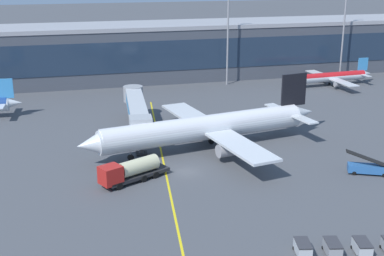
{
  "coord_description": "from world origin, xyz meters",
  "views": [
    {
      "loc": [
        -17.21,
        -69.67,
        29.78
      ],
      "look_at": [
        2.69,
        7.05,
        4.5
      ],
      "focal_mm": 48.44,
      "sensor_mm": 36.0,
      "label": 1
    }
  ],
  "objects_px": {
    "belt_loader": "(369,168)",
    "commuter_jet_near": "(328,77)",
    "baggage_cart_2": "(362,247)",
    "baggage_cart_0": "(303,248)",
    "main_airliner": "(206,127)",
    "fuel_tanker": "(130,171)",
    "baggage_cart_1": "(332,248)"
  },
  "relations": [
    {
      "from": "fuel_tanker",
      "to": "baggage_cart_1",
      "type": "height_order",
      "value": "fuel_tanker"
    },
    {
      "from": "main_airliner",
      "to": "baggage_cart_0",
      "type": "distance_m",
      "value": 34.72
    },
    {
      "from": "main_airliner",
      "to": "baggage_cart_2",
      "type": "xyz_separation_m",
      "value": [
        7.06,
        -36.01,
        -2.95
      ]
    },
    {
      "from": "fuel_tanker",
      "to": "main_airliner",
      "type": "bearing_deg",
      "value": 37.09
    },
    {
      "from": "belt_loader",
      "to": "commuter_jet_near",
      "type": "relative_size",
      "value": 0.27
    },
    {
      "from": "main_airliner",
      "to": "commuter_jet_near",
      "type": "xyz_separation_m",
      "value": [
        42.86,
        37.03,
        -1.44
      ]
    },
    {
      "from": "main_airliner",
      "to": "belt_loader",
      "type": "bearing_deg",
      "value": -39.42
    },
    {
      "from": "belt_loader",
      "to": "baggage_cart_0",
      "type": "distance_m",
      "value": 26.44
    },
    {
      "from": "commuter_jet_near",
      "to": "main_airliner",
      "type": "bearing_deg",
      "value": -139.17
    },
    {
      "from": "fuel_tanker",
      "to": "baggage_cart_1",
      "type": "relative_size",
      "value": 3.69
    },
    {
      "from": "fuel_tanker",
      "to": "baggage_cart_2",
      "type": "relative_size",
      "value": 3.69
    },
    {
      "from": "belt_loader",
      "to": "commuter_jet_near",
      "type": "height_order",
      "value": "commuter_jet_near"
    },
    {
      "from": "belt_loader",
      "to": "baggage_cart_2",
      "type": "relative_size",
      "value": 2.33
    },
    {
      "from": "fuel_tanker",
      "to": "commuter_jet_near",
      "type": "relative_size",
      "value": 0.42
    },
    {
      "from": "commuter_jet_near",
      "to": "baggage_cart_2",
      "type": "bearing_deg",
      "value": -116.11
    },
    {
      "from": "fuel_tanker",
      "to": "baggage_cart_2",
      "type": "height_order",
      "value": "fuel_tanker"
    },
    {
      "from": "fuel_tanker",
      "to": "baggage_cart_0",
      "type": "height_order",
      "value": "fuel_tanker"
    },
    {
      "from": "baggage_cart_1",
      "to": "baggage_cart_2",
      "type": "distance_m",
      "value": 3.2
    },
    {
      "from": "main_airliner",
      "to": "commuter_jet_near",
      "type": "relative_size",
      "value": 1.69
    },
    {
      "from": "baggage_cart_0",
      "to": "baggage_cart_2",
      "type": "height_order",
      "value": "same"
    },
    {
      "from": "main_airliner",
      "to": "fuel_tanker",
      "type": "relative_size",
      "value": 4.0
    },
    {
      "from": "baggage_cart_1",
      "to": "commuter_jet_near",
      "type": "distance_m",
      "value": 82.15
    },
    {
      "from": "baggage_cart_0",
      "to": "commuter_jet_near",
      "type": "bearing_deg",
      "value": 59.59
    },
    {
      "from": "fuel_tanker",
      "to": "baggage_cart_2",
      "type": "bearing_deg",
      "value": -49.74
    },
    {
      "from": "fuel_tanker",
      "to": "commuter_jet_near",
      "type": "bearing_deg",
      "value": 39.93
    },
    {
      "from": "baggage_cart_0",
      "to": "commuter_jet_near",
      "type": "xyz_separation_m",
      "value": [
        42.04,
        71.62,
        1.51
      ]
    },
    {
      "from": "fuel_tanker",
      "to": "commuter_jet_near",
      "type": "xyz_separation_m",
      "value": [
        57.15,
        47.83,
        0.55
      ]
    },
    {
      "from": "main_airliner",
      "to": "baggage_cart_0",
      "type": "height_order",
      "value": "main_airliner"
    },
    {
      "from": "fuel_tanker",
      "to": "baggage_cart_1",
      "type": "distance_m",
      "value": 30.55
    },
    {
      "from": "belt_loader",
      "to": "commuter_jet_near",
      "type": "xyz_separation_m",
      "value": [
        22.62,
        53.67,
        1.31
      ]
    },
    {
      "from": "main_airliner",
      "to": "fuel_tanker",
      "type": "xyz_separation_m",
      "value": [
        -14.29,
        -10.8,
        -1.99
      ]
    },
    {
      "from": "baggage_cart_2",
      "to": "baggage_cart_1",
      "type": "bearing_deg",
      "value": 167.14
    }
  ]
}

